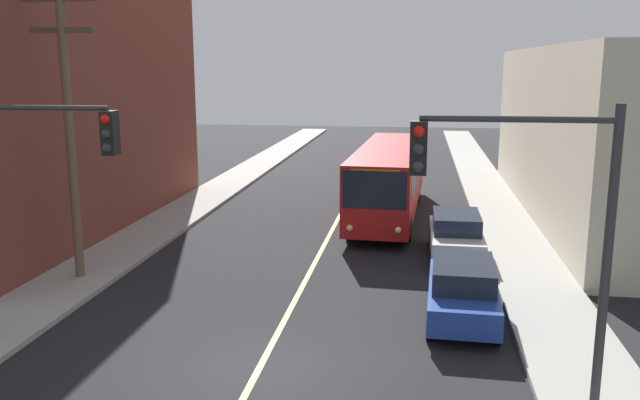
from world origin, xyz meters
name	(u,v)px	position (x,y,z in m)	size (l,w,h in m)	color
ground_plane	(259,370)	(0.00, 0.00, 0.00)	(120.00, 120.00, 0.00)	black
sidewalk_left	(138,241)	(-7.25, 10.00, 0.07)	(2.50, 90.00, 0.15)	gray
sidewalk_right	(522,256)	(7.25, 10.00, 0.07)	(2.50, 90.00, 0.15)	gray
lane_stripe_center	(338,219)	(0.00, 15.00, 0.01)	(0.16, 60.00, 0.01)	#D8CC4C
building_left_brick	(1,64)	(-13.49, 11.77, 6.81)	(10.00, 18.61, 13.62)	brown
city_bus	(389,177)	(2.20, 15.93, 1.82)	(3.07, 12.24, 3.20)	maroon
parked_car_blue	(463,290)	(4.75, 3.75, 0.84)	(1.95, 4.46, 1.62)	navy
parked_car_silver	(456,235)	(4.88, 9.77, 0.84)	(1.82, 4.40, 1.62)	#B7B7BC
utility_pole_near	(69,117)	(-7.18, 5.39, 5.22)	(2.40, 0.28, 9.17)	brown
traffic_signal_left_corner	(33,174)	(-5.41, 0.43, 4.30)	(3.75, 0.48, 6.00)	#2D2D33
traffic_signal_right_corner	(524,204)	(5.41, -1.29, 4.30)	(3.75, 0.48, 6.00)	#2D2D33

